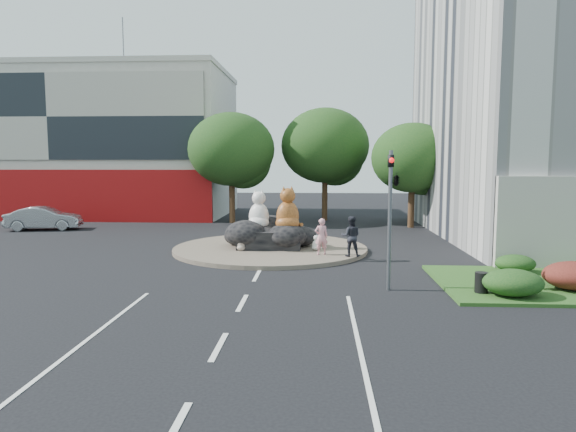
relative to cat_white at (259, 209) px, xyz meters
name	(u,v)px	position (x,y,z in m)	size (l,w,h in m)	color
ground	(242,303)	(0.60, -10.08, -2.14)	(120.00, 120.00, 0.00)	black
roundabout_island	(270,249)	(0.60, -0.08, -2.04)	(10.00, 10.00, 0.20)	brown
rock_plinth	(270,238)	(0.60, -0.08, -1.49)	(3.20, 2.60, 0.90)	black
shophouse_block	(84,144)	(-17.40, 17.84, 4.05)	(25.20, 12.30, 17.40)	beige
grass_verge	(575,285)	(12.60, -7.08, -2.08)	(10.00, 6.00, 0.12)	#2A511B
tree_left	(233,153)	(-3.33, 11.99, 3.11)	(6.46, 6.46, 8.27)	#382314
tree_mid	(326,149)	(3.67, 13.99, 3.42)	(6.84, 6.84, 8.76)	#382314
tree_right	(413,161)	(9.67, 9.99, 2.49)	(5.70, 5.70, 7.30)	#382314
hedge_near_green	(513,283)	(9.60, -9.08, -1.57)	(2.00, 1.60, 0.90)	#123914
hedge_red	(575,276)	(12.10, -8.08, -1.52)	(2.20, 1.76, 0.99)	#451812
hedge_back_green	(515,263)	(11.10, -5.28, -1.66)	(1.60, 1.28, 0.72)	#123914
traffic_light	(393,190)	(5.70, -8.08, 1.48)	(0.44, 1.24, 5.00)	#595B60
street_lamp	(544,163)	(13.42, -2.08, 2.41)	(2.34, 0.22, 8.06)	#595B60
cat_white	(259,209)	(0.00, 0.00, 0.00)	(1.25, 1.08, 2.08)	silver
cat_tabby	(288,208)	(1.52, -0.42, 0.11)	(1.37, 1.19, 2.29)	#A86D23
kitten_calico	(241,243)	(-0.74, -1.28, -1.54)	(0.48, 0.42, 0.80)	silver
kitten_white	(316,242)	(2.97, -0.94, -1.55)	(0.47, 0.41, 0.78)	white
pedestrian_pink	(321,236)	(3.23, -2.18, -1.07)	(0.63, 0.42, 1.74)	pink
pedestrian_dark	(351,236)	(4.60, -2.56, -1.00)	(0.92, 0.71, 1.89)	#21222A
parked_car	(44,218)	(-15.49, 7.19, -1.35)	(1.66, 4.77, 1.57)	#95989C
litter_bin	(481,282)	(8.68, -8.69, -1.67)	(0.45, 0.45, 0.70)	black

